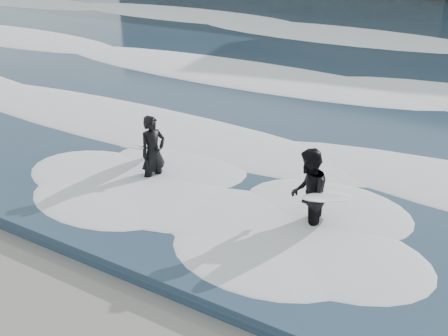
# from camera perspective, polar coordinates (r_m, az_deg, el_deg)

# --- Properties ---
(foam_near) EXTENTS (60.00, 3.20, 0.20)m
(foam_near) POSITION_cam_1_polar(r_m,az_deg,el_deg) (14.23, 6.71, 1.69)
(foam_near) COLOR white
(foam_near) RESTS_ON sea
(foam_mid) EXTENTS (60.00, 4.00, 0.24)m
(foam_mid) POSITION_cam_1_polar(r_m,az_deg,el_deg) (20.46, 15.41, 8.07)
(foam_mid) COLOR white
(foam_mid) RESTS_ON sea
(foam_far) EXTENTS (60.00, 4.80, 0.30)m
(foam_far) POSITION_cam_1_polar(r_m,az_deg,el_deg) (28.99, 21.01, 12.00)
(foam_far) COLOR white
(foam_far) RESTS_ON sea
(surfer_left) EXTENTS (1.24, 2.02, 1.77)m
(surfer_left) POSITION_cam_1_polar(r_m,az_deg,el_deg) (12.93, -7.46, 1.63)
(surfer_left) COLOR black
(surfer_left) RESTS_ON ground
(surfer_right) EXTENTS (1.24, 1.96, 1.85)m
(surfer_right) POSITION_cam_1_polar(r_m,az_deg,el_deg) (10.88, 8.71, -2.72)
(surfer_right) COLOR black
(surfer_right) RESTS_ON ground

